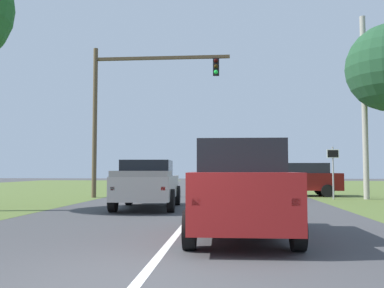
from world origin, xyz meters
The scene contains 7 objects.
ground_plane centered at (0.00, 9.29, 0.00)m, with size 120.00×120.00×0.00m, color #424244.
red_suv_near centered at (1.41, 3.72, 1.07)m, with size 2.24×4.78×2.06m.
pickup_truck_lead centered at (-1.87, 10.37, 0.94)m, with size 2.44×5.06×1.82m.
traffic_light centered at (-4.10, 16.62, 5.26)m, with size 7.33×0.40×8.01m.
keep_moving_sign centered at (6.37, 16.25, 1.67)m, with size 0.60×0.09×2.62m.
crossing_suv_far centered at (5.08, 18.95, 0.97)m, with size 4.67×2.21×1.84m.
utility_pole_right centered at (8.02, 16.43, 4.64)m, with size 0.28×0.28×9.28m, color #9E998E.
Camera 1 is at (1.17, -5.71, 1.45)m, focal length 40.27 mm.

